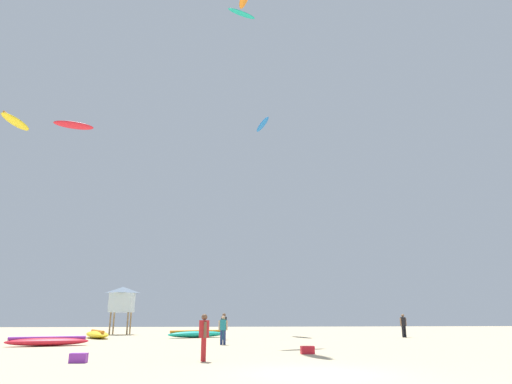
% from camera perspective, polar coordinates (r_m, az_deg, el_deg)
% --- Properties ---
extents(ground_plane, '(120.00, 120.00, 0.00)m').
position_cam_1_polar(ground_plane, '(13.36, 7.97, -22.04)').
color(ground_plane, '#C6B28C').
extents(person_foreground, '(0.37, 0.53, 1.62)m').
position_cam_1_polar(person_foreground, '(16.89, -6.66, -17.49)').
color(person_foreground, '#B21E23').
rests_on(person_foreground, ground).
extents(person_midground, '(0.56, 0.39, 1.73)m').
position_cam_1_polar(person_midground, '(37.46, 18.30, -15.67)').
color(person_midground, black).
rests_on(person_midground, ground).
extents(person_left, '(0.40, 0.58, 1.77)m').
position_cam_1_polar(person_left, '(32.50, -4.12, -16.47)').
color(person_left, teal).
rests_on(person_left, ground).
extents(person_right, '(0.52, 0.36, 1.58)m').
position_cam_1_polar(person_right, '(26.59, -4.23, -16.89)').
color(person_right, navy).
rests_on(person_right, ground).
extents(kite_grounded_near, '(3.14, 5.00, 0.58)m').
position_cam_1_polar(kite_grounded_near, '(36.22, -19.62, -16.75)').
color(kite_grounded_near, yellow).
rests_on(kite_grounded_near, ground).
extents(kite_grounded_mid, '(4.33, 2.39, 0.50)m').
position_cam_1_polar(kite_grounded_mid, '(27.68, -25.08, -16.90)').
color(kite_grounded_mid, red).
rests_on(kite_grounded_mid, ground).
extents(kite_grounded_far, '(4.65, 3.03, 0.59)m').
position_cam_1_polar(kite_grounded_far, '(35.47, -7.61, -17.55)').
color(kite_grounded_far, '#19B29E').
rests_on(kite_grounded_far, ground).
extents(lifeguard_tower, '(2.30, 2.30, 4.15)m').
position_cam_1_polar(lifeguard_tower, '(43.35, -16.70, -12.98)').
color(lifeguard_tower, '#8C704C').
rests_on(lifeguard_tower, ground).
extents(cooler_box, '(0.56, 0.36, 0.32)m').
position_cam_1_polar(cooler_box, '(17.41, -21.72, -19.09)').
color(cooler_box, purple).
rests_on(cooler_box, ground).
extents(gear_bag, '(0.56, 0.36, 0.32)m').
position_cam_1_polar(gear_bag, '(20.24, 6.59, -19.40)').
color(gear_bag, red).
rests_on(gear_bag, ground).
extents(kite_aloft_0, '(4.06, 2.19, 0.70)m').
position_cam_1_polar(kite_aloft_0, '(50.35, -22.25, 7.90)').
color(kite_aloft_0, red).
extents(kite_aloft_2, '(2.72, 1.85, 0.42)m').
position_cam_1_polar(kite_aloft_2, '(41.85, -1.85, 21.82)').
color(kite_aloft_2, '#19B29E').
extents(kite_aloft_3, '(1.63, 3.93, 0.95)m').
position_cam_1_polar(kite_aloft_3, '(48.62, 0.84, 8.61)').
color(kite_aloft_3, blue).
extents(kite_aloft_4, '(1.80, 3.99, 0.51)m').
position_cam_1_polar(kite_aloft_4, '(46.42, -28.36, 7.90)').
color(kite_aloft_4, yellow).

